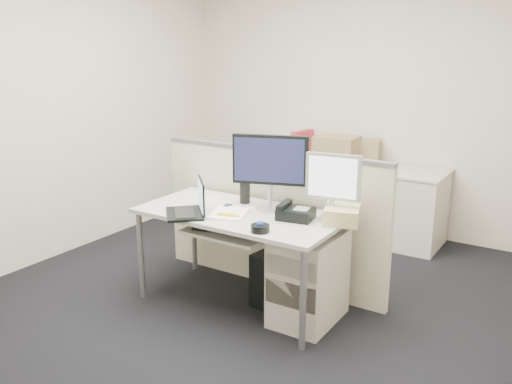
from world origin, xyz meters
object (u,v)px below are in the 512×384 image
Objects in this scene: desk at (240,221)px; desk_phone at (296,214)px; monitor_main at (270,173)px; laptop at (184,198)px.

desk_phone is (0.42, 0.08, 0.10)m from desk.
monitor_main is 1.66× the size of laptop.
laptop reaches higher than desk_phone.
desk is 2.68× the size of monitor_main.
desk is 0.44m from desk_phone.
desk is at bearing -148.91° from monitor_main.
laptop is (-0.30, -0.27, 0.19)m from desk.
desk is 0.42m from monitor_main.
desk_phone is at bearing 72.12° from laptop.
monitor_main reaches higher than desk.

